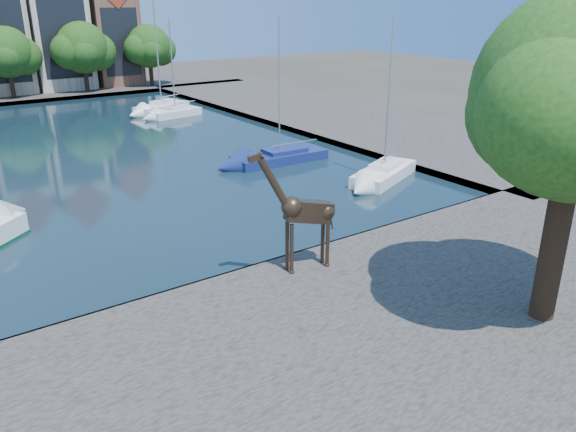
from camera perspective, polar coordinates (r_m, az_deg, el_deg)
name	(u,v)px	position (r m, az deg, el deg)	size (l,w,h in m)	color
ground	(220,286)	(22.46, -6.95, -7.03)	(160.00, 160.00, 0.00)	#38332B
water_basin	(60,156)	(43.88, -22.20, 5.70)	(38.00, 50.00, 0.08)	black
near_quay	(333,370)	(17.36, 4.55, -15.29)	(50.00, 14.00, 0.50)	#4F4A44
right_quay	(329,115)	(54.78, 4.21, 10.24)	(14.00, 52.00, 0.50)	#4F4A44
townhouse_east_mid	(53,22)	(75.73, -22.79, 17.74)	(6.43, 9.18, 16.65)	beige
townhouse_east_end	(108,29)	(77.53, -17.82, 17.63)	(5.44, 9.18, 14.43)	brown
far_tree_mid_east	(8,54)	(69.25, -26.60, 14.51)	(7.02, 5.40, 7.52)	#332114
far_tree_east	(83,49)	(70.97, -20.08, 15.62)	(7.54, 5.80, 7.84)	#332114
far_tree_far_east	(150,48)	(73.55, -13.87, 16.28)	(6.76, 5.20, 7.36)	#332114
giraffe_statue	(303,212)	(21.57, 1.50, 0.45)	(3.45, 1.03, 4.94)	#36281B
sailboat_right_a	(384,171)	(35.36, 9.74, 4.56)	(6.08, 4.05, 9.80)	white
sailboat_right_b	(280,155)	(38.82, -0.87, 6.22)	(6.73, 2.57, 9.53)	navy
sailboat_right_c	(175,111)	(55.53, -11.36, 10.41)	(5.18, 2.52, 8.89)	white
sailboat_right_d	(162,106)	(58.21, -12.72, 10.87)	(6.19, 4.05, 10.65)	white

